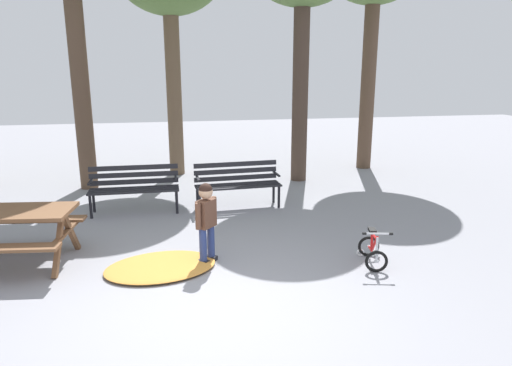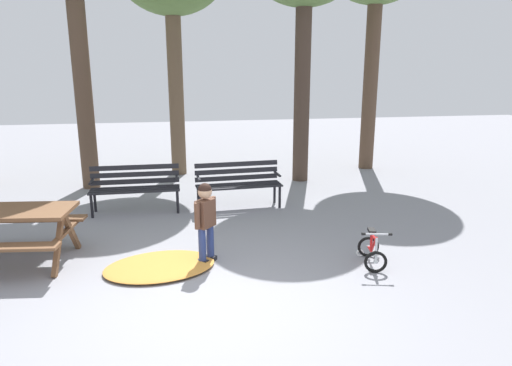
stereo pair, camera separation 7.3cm
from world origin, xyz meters
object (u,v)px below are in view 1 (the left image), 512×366
at_px(picnic_table, 3,223).
at_px(kids_bicycle, 373,250).
at_px(park_bench_far_left, 134,185).
at_px(park_bench_left, 237,181).
at_px(child_standing, 206,216).

distance_m(picnic_table, kids_bicycle, 4.97).
xyz_separation_m(picnic_table, kids_bicycle, (4.86, -0.92, -0.39)).
xyz_separation_m(park_bench_far_left, kids_bicycle, (3.30, -3.00, -0.31)).
bearing_deg(park_bench_left, child_standing, -107.82).
bearing_deg(picnic_table, park_bench_far_left, 52.99).
xyz_separation_m(picnic_table, park_bench_left, (3.46, 2.03, -0.08)).
relative_size(park_bench_far_left, park_bench_left, 0.99).
relative_size(picnic_table, park_bench_far_left, 1.22).
height_order(picnic_table, park_bench_far_left, park_bench_far_left).
distance_m(park_bench_left, kids_bicycle, 3.28).
relative_size(picnic_table, kids_bicycle, 3.18).
xyz_separation_m(park_bench_left, child_standing, (-0.79, -2.47, 0.15)).
height_order(child_standing, kids_bicycle, child_standing).
bearing_deg(picnic_table, park_bench_left, 30.34).
height_order(park_bench_far_left, child_standing, child_standing).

